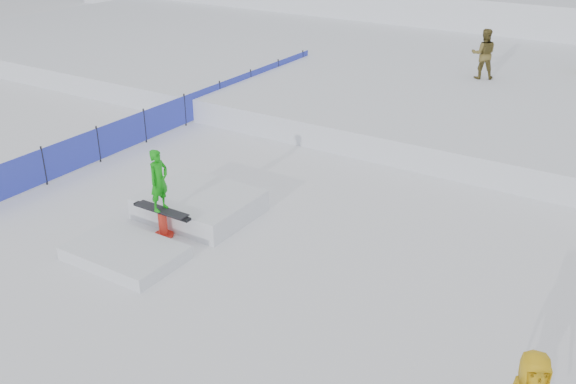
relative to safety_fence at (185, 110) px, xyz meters
The scene contains 6 objects.
ground 9.28m from the safety_fence, 45.44° to the right, with size 120.00×120.00×0.00m, color white.
snow_berm 24.29m from the safety_fence, 74.48° to the left, with size 60.00×14.00×2.40m, color white.
snow_midrise 11.43m from the safety_fence, 55.34° to the left, with size 50.00×18.00×0.80m, color white.
safety_fence is the anchor object (origin of this frame).
walker_olive 11.18m from the safety_fence, 48.40° to the left, with size 0.90×0.70×1.84m, color brown.
jib_rail_feature 7.24m from the safety_fence, 50.39° to the right, with size 2.60×4.40×2.11m.
Camera 1 is at (7.41, -8.90, 7.16)m, focal length 40.00 mm.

